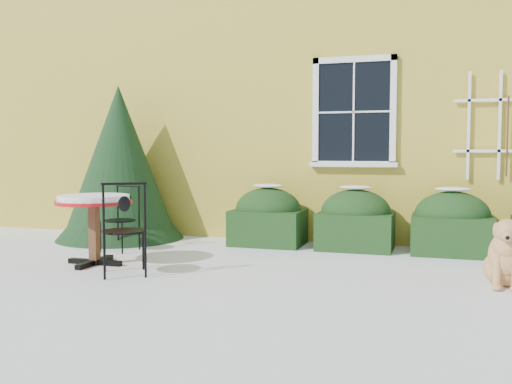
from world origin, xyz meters
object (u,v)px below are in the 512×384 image
(evergreen_shrub, at_px, (120,177))
(patio_chair_far, at_px, (122,218))
(bistro_table, at_px, (94,207))
(patio_chair_near, at_px, (124,229))
(dog, at_px, (507,258))

(evergreen_shrub, height_order, patio_chair_far, evergreen_shrub)
(bistro_table, bearing_deg, evergreen_shrub, 112.55)
(patio_chair_near, relative_size, dog, 1.30)
(evergreen_shrub, height_order, dog, evergreen_shrub)
(patio_chair_near, xyz_separation_m, dog, (4.02, 0.69, -0.23))
(evergreen_shrub, distance_m, patio_chair_far, 1.25)
(dog, bearing_deg, evergreen_shrub, 168.79)
(bistro_table, relative_size, dog, 1.14)
(patio_chair_near, distance_m, patio_chair_far, 1.70)
(evergreen_shrub, height_order, bistro_table, evergreen_shrub)
(evergreen_shrub, xyz_separation_m, patio_chair_far, (0.60, -0.96, -0.52))
(evergreen_shrub, xyz_separation_m, patio_chair_near, (1.49, -2.40, -0.45))
(patio_chair_far, xyz_separation_m, dog, (4.92, -0.75, -0.16))
(evergreen_shrub, relative_size, patio_chair_near, 2.31)
(patio_chair_near, height_order, dog, patio_chair_near)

